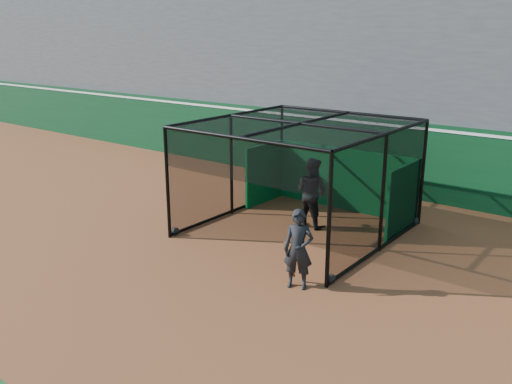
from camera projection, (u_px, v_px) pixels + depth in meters
The scene contains 6 objects.
ground at pixel (177, 260), 13.00m from camera, with size 120.00×120.00×0.00m, color brown.
outfield_wall at pixel (350, 150), 19.08m from camera, with size 50.00×0.50×2.50m.
grandstand at pixel (400, 54), 21.05m from camera, with size 50.00×7.85×8.95m.
batting_cage at pixel (300, 178), 14.59m from camera, with size 4.92×5.23×2.97m.
batter at pixel (312, 192), 15.07m from camera, with size 0.96×0.75×1.97m, color black.
on_deck_player at pixel (298, 249), 11.39m from camera, with size 0.75×0.63×1.74m.
Camera 1 is at (8.85, -8.34, 5.24)m, focal length 38.00 mm.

